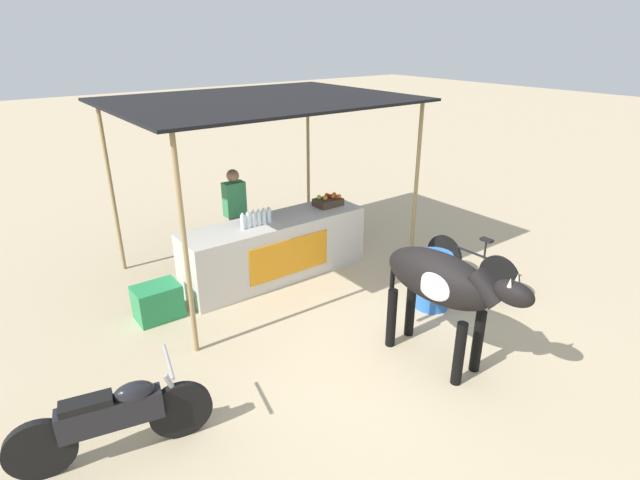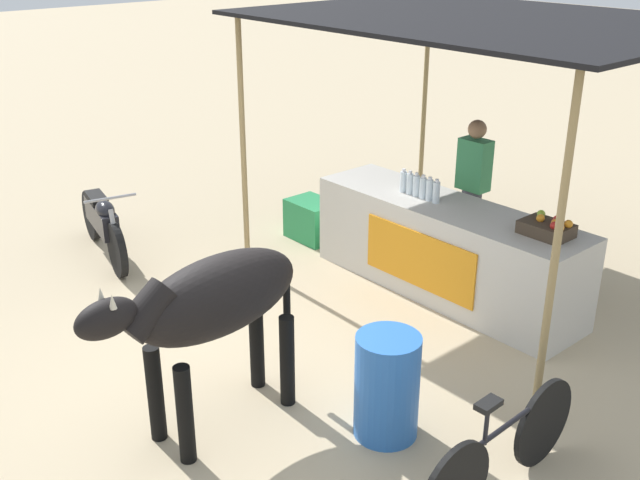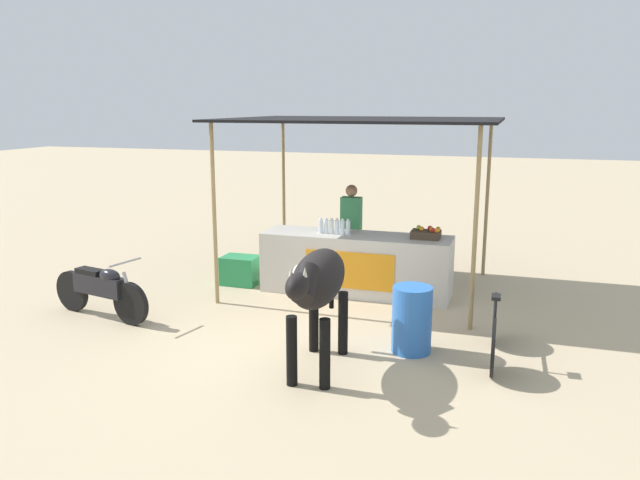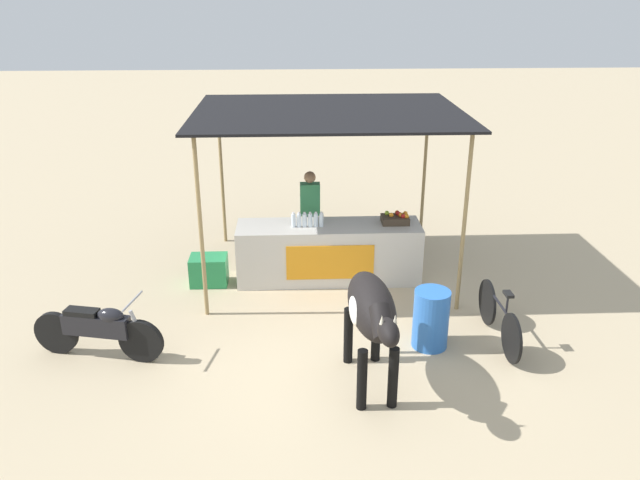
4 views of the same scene
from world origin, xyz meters
The scene contains 11 objects.
ground_plane centered at (0.00, 0.00, 0.00)m, with size 60.00×60.00×0.00m, color tan.
stall_counter centered at (0.00, 2.20, 0.48)m, with size 3.00×0.82×0.96m.
stall_awning centered at (0.00, 2.50, 2.65)m, with size 4.20×3.20×2.76m.
water_bottle_row centered at (-0.35, 2.15, 1.07)m, with size 0.52×0.07×0.25m.
fruit_crate centered at (1.10, 2.25, 1.04)m, with size 0.44×0.32×0.18m.
vendor_behind_counter centered at (-0.28, 2.95, 0.85)m, with size 0.34×0.22×1.65m.
cooler_box centered at (-1.98, 2.10, 0.24)m, with size 0.60×0.44×0.48m, color #268C4C.
water_barrel centered at (1.26, 0.05, 0.41)m, with size 0.48×0.48×0.83m, color blue.
cow centered at (0.33, -0.84, 1.03)m, with size 0.62×1.84×1.44m.
motorcycle_parked centered at (-3.14, -0.05, 0.43)m, with size 1.77×0.62×0.90m.
bicycle_leaning centered at (2.22, 0.13, 0.35)m, with size 0.10×1.66×0.85m.
Camera 2 is at (4.43, -3.39, 3.56)m, focal length 42.00 mm.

